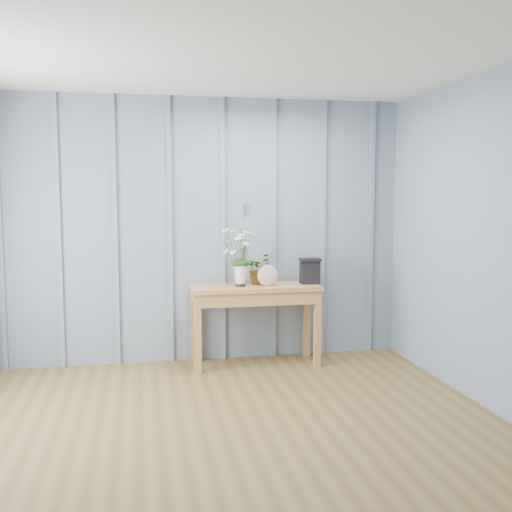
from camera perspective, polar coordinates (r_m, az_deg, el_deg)
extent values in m
plane|color=brown|center=(3.82, -2.17, -18.88)|extent=(4.50, 4.50, 0.00)
cube|color=gray|center=(5.70, -5.70, 2.41)|extent=(4.00, 0.01, 2.50)
cube|color=silver|center=(3.57, -2.34, 20.42)|extent=(4.00, 4.50, 0.01)
cube|color=#BABBBF|center=(5.74, -1.04, 4.46)|extent=(0.03, 0.01, 0.10)
cube|color=gray|center=(5.80, -23.19, 2.01)|extent=(0.04, 0.03, 2.50)
cube|color=gray|center=(5.71, -18.28, 2.14)|extent=(0.04, 0.03, 2.50)
cube|color=gray|center=(5.67, -13.26, 2.26)|extent=(0.04, 0.03, 2.50)
cube|color=gray|center=(5.67, -8.20, 2.36)|extent=(0.04, 0.03, 2.50)
cube|color=gray|center=(5.72, -3.19, 2.44)|extent=(0.04, 0.03, 2.50)
cube|color=gray|center=(5.81, 1.70, 2.50)|extent=(0.04, 0.03, 2.50)
cube|color=gray|center=(5.94, 6.42, 2.54)|extent=(0.04, 0.03, 2.50)
cube|color=gray|center=(6.11, 10.91, 2.56)|extent=(0.04, 0.03, 2.50)
cube|color=#B07940|center=(5.58, -0.10, -3.01)|extent=(1.20, 0.45, 0.04)
cube|color=#B07940|center=(5.60, -0.10, -3.82)|extent=(1.13, 0.42, 0.12)
cube|color=#B07940|center=(5.41, -5.57, -7.40)|extent=(0.06, 0.06, 0.71)
cube|color=#B07940|center=(5.62, 5.86, -6.89)|extent=(0.06, 0.06, 0.71)
cube|color=#B07940|center=(5.75, -5.91, -6.57)|extent=(0.06, 0.06, 0.71)
cube|color=#B07940|center=(5.95, 4.85, -6.14)|extent=(0.06, 0.06, 0.71)
cylinder|color=black|center=(5.51, -1.48, -2.63)|extent=(0.09, 0.09, 0.06)
cone|color=white|center=(5.49, -1.48, -1.77)|extent=(0.15, 0.15, 0.21)
ellipsoid|color=#1A3514|center=(5.48, -1.49, -0.70)|extent=(0.16, 0.13, 0.08)
imported|color=#1A3514|center=(5.66, 0.17, -1.21)|extent=(0.34, 0.34, 0.29)
ellipsoid|color=#8F555B|center=(5.52, 1.14, -1.89)|extent=(0.20, 0.08, 0.19)
cube|color=black|center=(5.69, 5.15, -1.54)|extent=(0.18, 0.14, 0.22)
cube|color=black|center=(5.68, 5.16, -0.34)|extent=(0.21, 0.16, 0.02)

